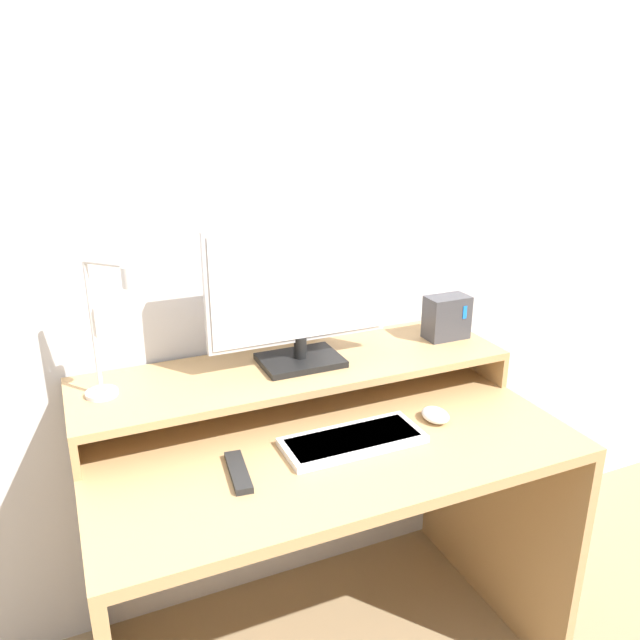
% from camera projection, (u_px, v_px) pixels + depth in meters
% --- Properties ---
extents(wall_back, '(6.00, 0.05, 2.50)m').
position_uv_depth(wall_back, '(268.00, 223.00, 1.82)').
color(wall_back, silver).
rests_on(wall_back, ground_plane).
extents(desk, '(1.23, 0.73, 0.77)m').
position_uv_depth(desk, '(323.00, 503.00, 1.71)').
color(desk, tan).
rests_on(desk, ground_plane).
extents(monitor_shelf, '(1.23, 0.34, 0.11)m').
position_uv_depth(monitor_shelf, '(296.00, 370.00, 1.77)').
color(monitor_shelf, tan).
rests_on(monitor_shelf, desk).
extents(monitor, '(0.52, 0.17, 0.40)m').
position_uv_depth(monitor, '(299.00, 294.00, 1.70)').
color(monitor, black).
rests_on(monitor, monitor_shelf).
extents(desk_lamp, '(0.15, 0.15, 0.36)m').
position_uv_depth(desk_lamp, '(110.00, 329.00, 1.50)').
color(desk_lamp, silver).
rests_on(desk_lamp, monitor_shelf).
extents(router_dock, '(0.13, 0.08, 0.14)m').
position_uv_depth(router_dock, '(447.00, 317.00, 1.94)').
color(router_dock, '#3D3D42').
rests_on(router_dock, monitor_shelf).
extents(keyboard, '(0.36, 0.15, 0.02)m').
position_uv_depth(keyboard, '(353.00, 440.00, 1.58)').
color(keyboard, white).
rests_on(keyboard, desk).
extents(mouse, '(0.07, 0.09, 0.03)m').
position_uv_depth(mouse, '(435.00, 415.00, 1.69)').
color(mouse, white).
rests_on(mouse, desk).
extents(remote_control, '(0.06, 0.17, 0.02)m').
position_uv_depth(remote_control, '(238.00, 472.00, 1.45)').
color(remote_control, black).
rests_on(remote_control, desk).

